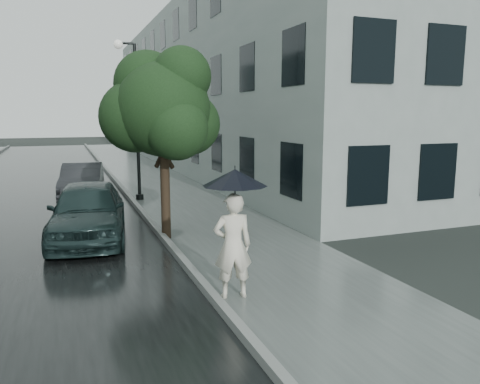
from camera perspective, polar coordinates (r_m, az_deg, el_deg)
name	(u,v)px	position (r m, az deg, el deg)	size (l,w,h in m)	color
ground	(272,271)	(9.55, 3.92, -9.56)	(120.00, 120.00, 0.00)	black
sidewalk	(163,186)	(20.82, -9.39, 0.76)	(3.50, 60.00, 0.01)	slate
kerb_near	(120,186)	(20.54, -14.38, 0.67)	(0.15, 60.00, 0.15)	slate
asphalt_road	(31,193)	(20.46, -24.15, -0.10)	(6.85, 60.00, 0.00)	black
building_near	(221,91)	(29.23, -2.38, 12.19)	(7.02, 36.00, 9.00)	#8F9C98
pedestrian	(233,246)	(7.95, -0.88, -6.56)	(0.66, 0.43, 1.81)	silver
umbrella	(235,178)	(7.71, -0.62, 1.76)	(1.23, 1.23, 1.33)	black
street_tree	(162,108)	(11.78, -9.45, 10.05)	(3.01, 2.73, 4.73)	#332619
lamp_post	(133,111)	(17.38, -12.96, 9.59)	(0.84, 0.36, 5.66)	black
car_near	(88,211)	(12.19, -18.03, -2.19)	(1.74, 4.33, 1.48)	#192A2A
car_far	(82,181)	(18.35, -18.67, 1.29)	(1.38, 3.97, 1.31)	#26282C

